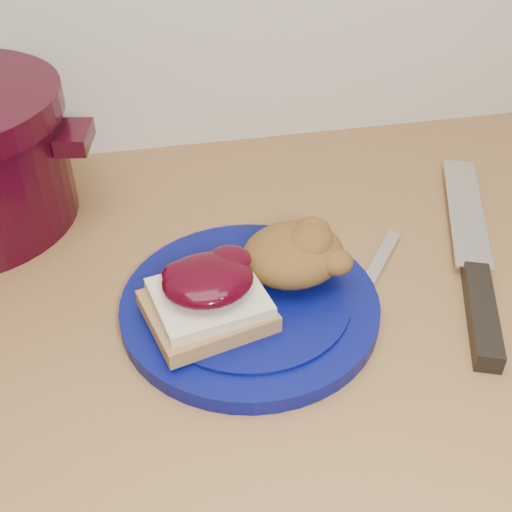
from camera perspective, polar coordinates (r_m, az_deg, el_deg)
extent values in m
cylinder|color=#050A52|center=(0.60, -0.55, -4.45)|extent=(0.27, 0.27, 0.02)
cube|color=olive|center=(0.57, -4.36, -4.88)|extent=(0.12, 0.11, 0.02)
cube|color=beige|center=(0.56, -4.22, -3.71)|extent=(0.11, 0.10, 0.01)
ellipsoid|color=black|center=(0.55, -4.32, -2.11)|extent=(0.09, 0.08, 0.02)
ellipsoid|color=brown|center=(0.60, 3.32, 0.14)|extent=(0.11, 0.10, 0.05)
cube|color=black|center=(0.62, 19.43, -4.87)|extent=(0.07, 0.13, 0.02)
cube|color=silver|center=(0.76, 18.14, 3.97)|extent=(0.11, 0.21, 0.00)
cube|color=silver|center=(0.64, 10.01, -2.14)|extent=(0.12, 0.15, 0.00)
cube|color=black|center=(0.70, -15.84, 10.12)|extent=(0.04, 0.06, 0.02)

